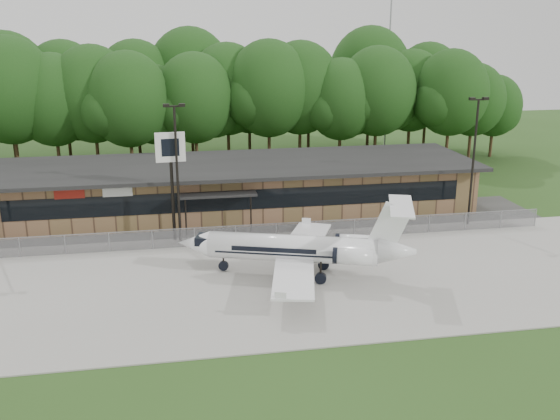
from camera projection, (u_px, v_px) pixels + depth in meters
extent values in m
plane|color=#2A4A1A|center=(288.00, 342.00, 31.81)|extent=(160.00, 160.00, 0.00)
cube|color=#9E9B93|center=(264.00, 280.00, 39.35)|extent=(64.00, 18.00, 0.08)
cube|color=#383835|center=(242.00, 225.00, 50.20)|extent=(50.00, 9.00, 0.06)
cube|color=#886044|center=(236.00, 188.00, 53.88)|extent=(40.00, 10.00, 4.00)
cube|color=black|center=(243.00, 200.00, 49.06)|extent=(36.00, 0.08, 1.60)
cube|color=black|center=(236.00, 165.00, 52.79)|extent=(41.00, 11.50, 0.30)
cube|color=black|center=(217.00, 194.00, 47.97)|extent=(6.00, 1.60, 0.20)
cube|color=maroon|center=(69.00, 194.00, 46.50)|extent=(2.20, 0.06, 0.70)
cube|color=silver|center=(118.00, 192.00, 47.10)|extent=(2.20, 0.06, 0.70)
cube|color=gray|center=(249.00, 235.00, 45.75)|extent=(46.00, 0.03, 1.50)
cube|color=gray|center=(249.00, 225.00, 45.53)|extent=(46.00, 0.04, 0.04)
cylinder|color=gray|center=(389.00, 50.00, 77.26)|extent=(0.20, 0.20, 25.00)
cylinder|color=black|center=(177.00, 176.00, 45.10)|extent=(0.18, 0.18, 10.00)
cube|color=black|center=(174.00, 106.00, 43.65)|extent=(1.20, 0.12, 0.12)
cube|color=black|center=(166.00, 105.00, 43.54)|extent=(0.45, 0.30, 0.22)
cube|color=black|center=(182.00, 105.00, 43.73)|extent=(0.45, 0.30, 0.22)
cylinder|color=black|center=(473.00, 164.00, 49.01)|extent=(0.18, 0.18, 10.00)
cube|color=black|center=(479.00, 100.00, 47.57)|extent=(1.20, 0.12, 0.12)
cube|color=black|center=(472.00, 99.00, 47.45)|extent=(0.45, 0.30, 0.22)
cube|color=black|center=(486.00, 99.00, 47.64)|extent=(0.45, 0.30, 0.22)
cylinder|color=white|center=(292.00, 249.00, 39.62)|extent=(10.73, 5.04, 1.72)
cone|color=white|center=(194.00, 244.00, 40.50)|extent=(2.58, 2.31, 1.72)
cone|color=white|center=(397.00, 252.00, 38.67)|extent=(2.79, 2.38, 1.72)
cube|color=white|center=(294.00, 278.00, 36.32)|extent=(4.28, 6.86, 0.13)
cube|color=white|center=(306.00, 239.00, 43.04)|extent=(4.28, 6.86, 0.13)
cylinder|color=white|center=(353.00, 258.00, 37.77)|extent=(2.55, 1.67, 0.97)
cylinder|color=white|center=(354.00, 243.00, 40.31)|extent=(2.55, 1.67, 0.97)
cube|color=white|center=(389.00, 228.00, 38.30)|extent=(2.55, 0.98, 3.23)
cube|color=white|center=(401.00, 207.00, 37.83)|extent=(2.89, 5.13, 0.11)
cube|color=black|center=(205.00, 241.00, 40.31)|extent=(1.43, 1.56, 0.54)
cube|color=black|center=(322.00, 272.00, 39.77)|extent=(1.63, 2.72, 0.75)
cylinder|color=black|center=(224.00, 267.00, 40.65)|extent=(0.82, 0.82, 0.24)
cylinder|color=black|center=(172.00, 190.00, 45.63)|extent=(0.25, 0.25, 7.78)
cube|color=silver|center=(170.00, 147.00, 44.71)|extent=(2.15, 0.39, 2.14)
cube|color=black|center=(170.00, 148.00, 44.59)|extent=(1.26, 0.13, 1.26)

